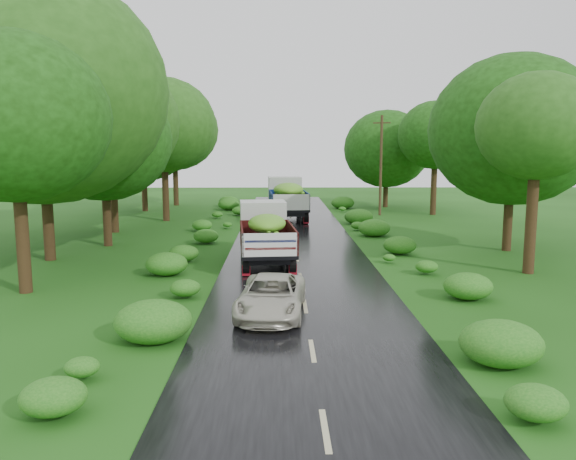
{
  "coord_description": "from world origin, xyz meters",
  "views": [
    {
      "loc": [
        -0.81,
        -13.4,
        5.01
      ],
      "look_at": [
        -0.47,
        9.41,
        1.7
      ],
      "focal_mm": 35.0,
      "sensor_mm": 36.0,
      "label": 1
    }
  ],
  "objects_px": {
    "utility_pole": "(381,164)",
    "truck_near": "(265,230)",
    "car": "(271,296)",
    "truck_far": "(287,196)"
  },
  "relations": [
    {
      "from": "utility_pole",
      "to": "truck_far",
      "type": "bearing_deg",
      "value": -143.94
    },
    {
      "from": "car",
      "to": "truck_near",
      "type": "bearing_deg",
      "value": 97.73
    },
    {
      "from": "truck_near",
      "to": "truck_far",
      "type": "xyz_separation_m",
      "value": [
        1.15,
        15.66,
        0.21
      ]
    },
    {
      "from": "truck_near",
      "to": "car",
      "type": "bearing_deg",
      "value": -92.13
    },
    {
      "from": "truck_far",
      "to": "utility_pole",
      "type": "xyz_separation_m",
      "value": [
        7.11,
        2.15,
        2.19
      ]
    },
    {
      "from": "truck_near",
      "to": "car",
      "type": "height_order",
      "value": "truck_near"
    },
    {
      "from": "truck_far",
      "to": "utility_pole",
      "type": "bearing_deg",
      "value": 13.25
    },
    {
      "from": "truck_far",
      "to": "utility_pole",
      "type": "height_order",
      "value": "utility_pole"
    },
    {
      "from": "utility_pole",
      "to": "truck_near",
      "type": "bearing_deg",
      "value": -95.67
    },
    {
      "from": "car",
      "to": "utility_pole",
      "type": "relative_size",
      "value": 0.56
    }
  ]
}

